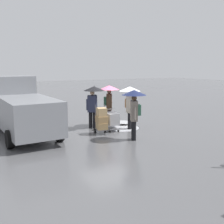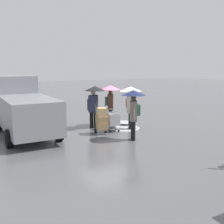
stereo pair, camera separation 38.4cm
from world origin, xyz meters
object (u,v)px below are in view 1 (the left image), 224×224
object	(u,v)px
shopping_cart_vendor	(112,119)
hand_dolly_boxes	(102,120)
pedestrian_far_side	(130,98)
pedestrian_black_side	(109,96)
pedestrian_pink_side	(93,97)
pedestrian_white_side	(134,103)
cargo_van_parked_right	(23,109)

from	to	relation	value
shopping_cart_vendor	hand_dolly_boxes	xyz separation A→B (m)	(0.69, 0.28, 0.08)
pedestrian_far_side	pedestrian_black_side	bearing A→B (deg)	-68.19
pedestrian_pink_side	pedestrian_white_side	xyz separation A→B (m)	(-0.57, 2.75, -0.01)
shopping_cart_vendor	pedestrian_pink_side	size ratio (longest dim) A/B	0.47
cargo_van_parked_right	hand_dolly_boxes	size ratio (longest dim) A/B	4.10
pedestrian_black_side	pedestrian_white_side	bearing A→B (deg)	81.88
pedestrian_white_side	pedestrian_far_side	bearing A→B (deg)	-118.36
pedestrian_pink_side	pedestrian_black_side	distance (m)	1.01
pedestrian_pink_side	pedestrian_far_side	bearing A→B (deg)	145.04
pedestrian_white_side	shopping_cart_vendor	bearing A→B (deg)	-88.26
pedestrian_black_side	pedestrian_far_side	xyz separation A→B (m)	(-0.50, 1.25, 0.00)
pedestrian_white_side	cargo_van_parked_right	bearing A→B (deg)	-38.63
hand_dolly_boxes	pedestrian_black_side	bearing A→B (deg)	-129.32
shopping_cart_vendor	pedestrian_pink_side	world-z (taller)	pedestrian_pink_side
pedestrian_far_side	hand_dolly_boxes	bearing A→B (deg)	6.11
pedestrian_pink_side	pedestrian_white_side	size ratio (longest dim) A/B	1.00
shopping_cart_vendor	pedestrian_far_side	world-z (taller)	pedestrian_far_side
shopping_cart_vendor	hand_dolly_boxes	bearing A→B (deg)	21.95
cargo_van_parked_right	pedestrian_pink_side	distance (m)	3.36
cargo_van_parked_right	shopping_cart_vendor	size ratio (longest dim) A/B	5.30
cargo_van_parked_right	pedestrian_pink_side	xyz separation A→B (m)	(-3.32, 0.36, 0.41)
shopping_cart_vendor	pedestrian_black_side	bearing A→B (deg)	-112.54
pedestrian_black_side	cargo_van_parked_right	bearing A→B (deg)	-2.08
pedestrian_white_side	pedestrian_far_side	size ratio (longest dim) A/B	1.00
shopping_cart_vendor	pedestrian_pink_side	distance (m)	1.48
hand_dolly_boxes	pedestrian_black_side	xyz separation A→B (m)	(-1.17, -1.43, 0.92)
pedestrian_black_side	pedestrian_far_side	size ratio (longest dim) A/B	1.00
hand_dolly_boxes	pedestrian_pink_side	xyz separation A→B (m)	(-0.18, -1.22, 0.94)
hand_dolly_boxes	pedestrian_far_side	bearing A→B (deg)	-173.89
cargo_van_parked_right	hand_dolly_boxes	xyz separation A→B (m)	(-3.14, 1.58, -0.53)
cargo_van_parked_right	pedestrian_black_side	xyz separation A→B (m)	(-4.31, 0.16, 0.39)
cargo_van_parked_right	shopping_cart_vendor	xyz separation A→B (m)	(-3.84, 1.30, -0.61)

